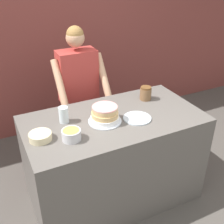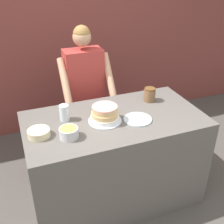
% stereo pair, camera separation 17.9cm
% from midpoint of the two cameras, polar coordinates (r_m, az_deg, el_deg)
% --- Properties ---
extents(wall_back, '(10.00, 0.05, 2.60)m').
position_cam_midpoint_polar(wall_back, '(3.70, -12.44, 15.37)').
color(wall_back, brown).
rests_on(wall_back, ground_plane).
extents(counter, '(1.57, 0.84, 0.91)m').
position_cam_midpoint_polar(counter, '(2.69, -1.57, -9.59)').
color(counter, '#5B5651').
rests_on(counter, ground_plane).
extents(person_baker, '(0.54, 0.44, 1.55)m').
position_cam_midpoint_polar(person_baker, '(3.04, -8.51, 5.24)').
color(person_baker, '#2D2D38').
rests_on(person_baker, ground_plane).
extents(cake, '(0.28, 0.28, 0.15)m').
position_cam_midpoint_polar(cake, '(2.35, -3.64, -0.61)').
color(cake, silver).
rests_on(cake, counter).
extents(frosting_bowl_white, '(0.17, 0.17, 0.06)m').
position_cam_midpoint_polar(frosting_bowl_white, '(2.23, -16.63, -4.77)').
color(frosting_bowl_white, beige).
rests_on(frosting_bowl_white, counter).
extents(frosting_bowl_yellow, '(0.15, 0.15, 0.08)m').
position_cam_midpoint_polar(frosting_bowl_yellow, '(2.17, -10.62, -4.56)').
color(frosting_bowl_yellow, silver).
rests_on(frosting_bowl_yellow, counter).
extents(drinking_glass, '(0.08, 0.08, 0.14)m').
position_cam_midpoint_polar(drinking_glass, '(2.39, -11.92, -0.59)').
color(drinking_glass, silver).
rests_on(drinking_glass, counter).
extents(ceramic_plate, '(0.24, 0.24, 0.01)m').
position_cam_midpoint_polar(ceramic_plate, '(2.42, 3.04, -1.31)').
color(ceramic_plate, silver).
rests_on(ceramic_plate, counter).
extents(stoneware_jar, '(0.11, 0.11, 0.13)m').
position_cam_midpoint_polar(stoneware_jar, '(2.73, 5.00, 3.78)').
color(stoneware_jar, brown).
rests_on(stoneware_jar, counter).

